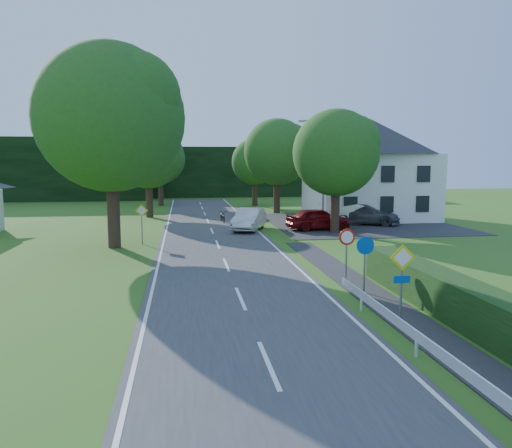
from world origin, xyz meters
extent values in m
cube|color=#3B3B3D|center=(0.00, 20.00, 0.02)|extent=(7.00, 80.00, 0.04)
cube|color=#27272A|center=(12.00, 33.00, 0.02)|extent=(14.00, 16.00, 0.04)
cube|color=white|center=(-3.25, 20.00, 0.04)|extent=(0.12, 80.00, 0.01)
cube|color=white|center=(3.25, 20.00, 0.04)|extent=(0.12, 80.00, 0.01)
cube|color=black|center=(8.00, 66.00, 3.50)|extent=(30.00, 5.00, 7.00)
cube|color=white|center=(14.00, 36.00, 2.80)|extent=(10.00, 8.00, 5.60)
pyramid|color=#29292F|center=(14.00, 36.00, 7.10)|extent=(10.60, 8.40, 3.00)
cylinder|color=gray|center=(8.20, 30.00, 4.00)|extent=(0.16, 0.16, 8.00)
cylinder|color=gray|center=(7.40, 30.00, 7.90)|extent=(1.70, 0.10, 0.10)
cube|color=gray|center=(6.50, 30.00, 7.85)|extent=(0.50, 0.18, 0.12)
cylinder|color=gray|center=(4.30, 8.00, 1.20)|extent=(0.07, 0.07, 2.40)
cube|color=yellow|center=(4.30, 7.97, 2.20)|extent=(0.78, 0.04, 0.78)
cube|color=white|center=(4.30, 7.97, 2.20)|extent=(0.57, 0.05, 0.57)
cube|color=#0B4EAF|center=(4.30, 7.97, 1.55)|extent=(0.50, 0.04, 0.22)
cylinder|color=gray|center=(4.30, 11.00, 1.10)|extent=(0.07, 0.07, 2.20)
cylinder|color=#0B4EAF|center=(4.30, 10.97, 2.05)|extent=(0.64, 0.04, 0.64)
cylinder|color=gray|center=(4.30, 13.00, 1.10)|extent=(0.07, 0.07, 2.20)
cylinder|color=red|center=(4.30, 12.97, 2.05)|extent=(0.64, 0.04, 0.64)
cylinder|color=white|center=(4.30, 12.95, 2.05)|extent=(0.48, 0.04, 0.48)
cylinder|color=gray|center=(-4.50, 25.00, 1.10)|extent=(0.07, 0.07, 2.20)
cube|color=yellow|center=(-4.50, 24.97, 2.05)|extent=(0.78, 0.04, 0.78)
cube|color=white|center=(-4.50, 24.97, 2.05)|extent=(0.57, 0.05, 0.57)
imported|color=silver|center=(2.70, 30.01, 0.83)|extent=(3.18, 5.09, 1.58)
imported|color=black|center=(1.18, 35.00, 0.53)|extent=(0.82, 1.92, 0.98)
imported|color=maroon|center=(7.71, 29.50, 0.84)|extent=(4.85, 2.41, 1.59)
imported|color=silver|center=(11.84, 32.21, 0.84)|extent=(5.05, 2.46, 1.59)
imported|color=#525157|center=(12.13, 32.00, 0.84)|extent=(5.97, 4.46, 1.61)
imported|color=red|center=(9.69, 33.04, 0.96)|extent=(2.53, 2.56, 1.85)
camera|label=1|loc=(-2.00, -5.54, 4.98)|focal=35.00mm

